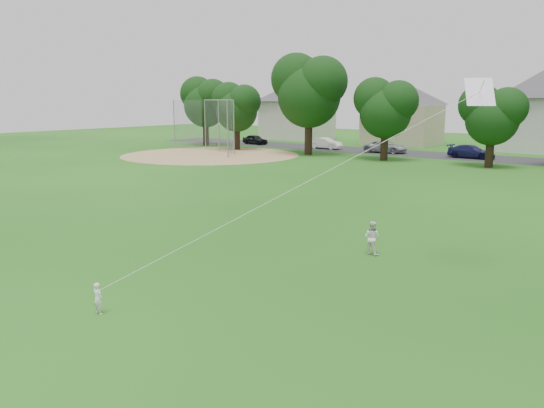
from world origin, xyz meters
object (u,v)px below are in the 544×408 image
Objects in this scene: toddler at (98,298)px; older_boy at (372,238)px; kite at (305,183)px; baseball_backstop at (214,126)px.

older_boy reaches higher than toddler.
kite reaches higher than toddler.
older_boy is at bearing 91.32° from kite.
kite is at bearing 95.37° from older_boy.
toddler is 0.07× the size of baseball_backstop.
older_boy is 40.07m from baseball_backstop.
kite reaches higher than baseball_backstop.
toddler is at bearing -50.22° from baseball_backstop.
older_boy is 0.10× the size of baseball_backstop.
older_boy is (3.14, 9.32, 0.19)m from toddler.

